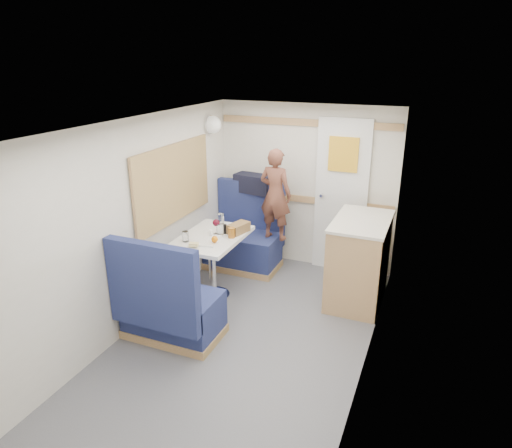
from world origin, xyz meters
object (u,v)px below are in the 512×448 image
at_px(tumbler_right, 220,229).
at_px(galley_counter, 359,260).
at_px(pepper_grinder, 225,229).
at_px(orange_fruit, 215,239).
at_px(bench_near, 169,310).
at_px(tumbler_mid, 221,219).
at_px(cheese_block, 194,244).
at_px(beer_glass, 231,233).
at_px(person, 275,195).
at_px(tumbler_left, 185,236).
at_px(dinette_table, 212,249).
at_px(wine_glass, 216,223).
at_px(bench_far, 245,243).
at_px(salt_grinder, 211,234).
at_px(tray, 207,240).
at_px(dome_light, 213,125).
at_px(bread_loaf, 239,228).
at_px(duffel_bag, 254,183).

bearing_deg(tumbler_right, galley_counter, 18.76).
bearing_deg(pepper_grinder, orange_fruit, -83.75).
bearing_deg(bench_near, tumbler_mid, 93.44).
bearing_deg(tumbler_mid, cheese_block, -85.45).
xyz_separation_m(cheese_block, beer_glass, (0.23, 0.38, 0.02)).
bearing_deg(person, cheese_block, 77.76).
xyz_separation_m(orange_fruit, beer_glass, (0.08, 0.22, 0.00)).
height_order(person, tumbler_left, person).
relative_size(bench_near, beer_glass, 9.49).
xyz_separation_m(dinette_table, person, (0.41, 0.84, 0.43)).
relative_size(wine_glass, tumbler_mid, 1.43).
bearing_deg(cheese_block, galley_counter, 30.95).
bearing_deg(person, tumbler_mid, 51.34).
distance_m(bench_far, salt_grinder, 1.01).
xyz_separation_m(tray, wine_glass, (0.00, 0.22, 0.11)).
relative_size(dinette_table, cheese_block, 10.12).
distance_m(dome_light, person, 1.10).
bearing_deg(pepper_grinder, galley_counter, 17.44).
distance_m(galley_counter, tumbler_right, 1.51).
height_order(dome_light, tray, dome_light).
xyz_separation_m(cheese_block, tumbler_right, (0.08, 0.41, 0.03)).
relative_size(tray, bread_loaf, 1.28).
xyz_separation_m(dome_light, wine_glass, (0.42, -0.78, -0.91)).
height_order(dinette_table, tumbler_right, tumbler_right).
height_order(dome_light, beer_glass, dome_light).
bearing_deg(dinette_table, dome_light, 114.65).
bearing_deg(beer_glass, galley_counter, 22.27).
xyz_separation_m(person, bread_loaf, (-0.19, -0.63, -0.22)).
xyz_separation_m(dinette_table, cheese_block, (-0.02, -0.34, 0.19)).
relative_size(tray, pepper_grinder, 3.08).
bearing_deg(dome_light, bench_far, 2.12).
distance_m(dinette_table, tumbler_left, 0.36).
bearing_deg(cheese_block, person, 70.04).
bearing_deg(galley_counter, tumbler_mid, -173.53).
bearing_deg(dinette_table, pepper_grinder, 50.09).
bearing_deg(bread_loaf, dome_light, 133.62).
bearing_deg(dome_light, tray, -67.42).
bearing_deg(galley_counter, person, 164.82).
relative_size(dinette_table, bench_near, 0.88).
bearing_deg(duffel_bag, tray, -81.40).
xyz_separation_m(dinette_table, tray, (0.02, -0.15, 0.16)).
relative_size(dome_light, cheese_block, 2.20).
xyz_separation_m(duffel_bag, wine_glass, (0.01, -1.05, -0.17)).
height_order(dome_light, orange_fruit, dome_light).
distance_m(orange_fruit, cheese_block, 0.22).
xyz_separation_m(tray, tumbler_mid, (-0.10, 0.52, 0.05)).
height_order(galley_counter, duffel_bag, duffel_bag).
height_order(tray, tumbler_left, tumbler_left).
relative_size(bench_near, orange_fruit, 15.46).
distance_m(duffel_bag, tumbler_right, 1.07).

